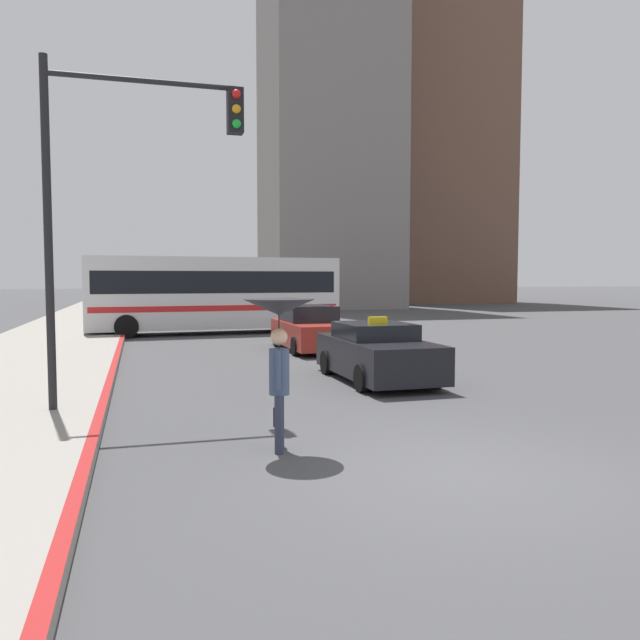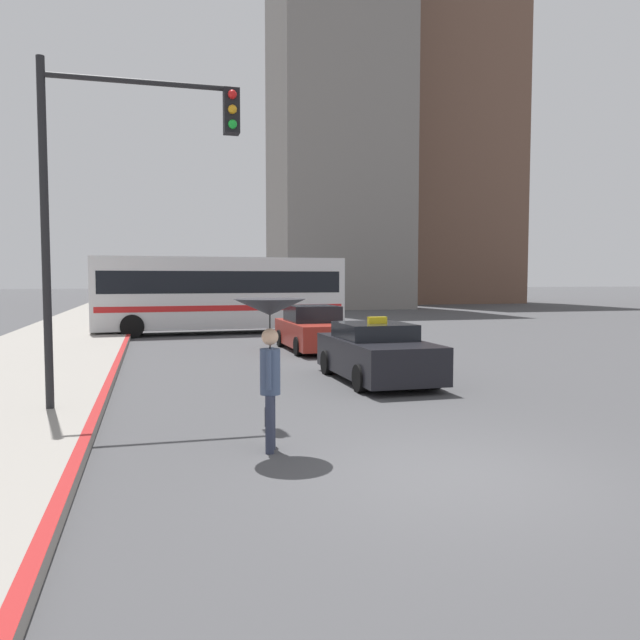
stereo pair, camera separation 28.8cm
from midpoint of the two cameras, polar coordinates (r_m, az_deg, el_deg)
The scene contains 8 objects.
ground_plane at distance 8.08m, azimuth 12.72°, elevation -13.69°, with size 300.00×300.00×0.00m, color #424244.
taxi at distance 14.78m, azimuth 5.75°, elevation -3.05°, with size 1.91×4.20×1.52m.
sedan_red at distance 21.02m, azimuth -0.22°, elevation -0.90°, with size 1.91×4.42×1.50m.
city_bus at distance 27.83m, azimuth -8.83°, elevation 2.60°, with size 10.94×3.16×3.33m.
pedestrian_with_umbrella at distance 8.63m, azimuth -3.65°, elevation -0.88°, with size 1.01×1.01×2.14m.
traffic_light at distance 11.62m, azimuth -16.94°, elevation 12.62°, with size 3.39×0.38×6.13m.
building_tower_near at distance 53.73m, azimuth 1.83°, elevation 18.84°, with size 10.42×8.95×32.69m.
building_tower_far at distance 67.49m, azimuth 11.06°, elevation 17.43°, with size 13.22×11.77×36.78m.
Camera 2 is at (-3.48, -6.84, 2.42)m, focal length 35.00 mm.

